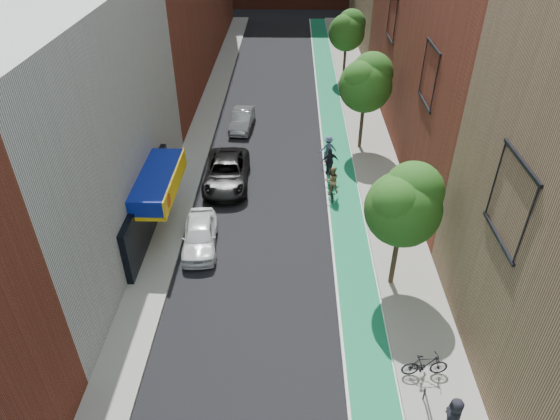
# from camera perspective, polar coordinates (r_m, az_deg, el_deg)

# --- Properties ---
(bike_lane) EXTENTS (2.00, 68.00, 0.01)m
(bike_lane) POSITION_cam_1_polar(r_m,az_deg,el_deg) (37.85, 6.27, 8.51)
(bike_lane) COLOR #136B47
(bike_lane) RESTS_ON ground
(sidewalk_left) EXTENTS (2.00, 68.00, 0.15)m
(sidewalk_left) POSITION_cam_1_polar(r_m,az_deg,el_deg) (38.26, -8.99, 8.71)
(sidewalk_left) COLOR gray
(sidewalk_left) RESTS_ON ground
(sidewalk_right) EXTENTS (3.00, 68.00, 0.15)m
(sidewalk_right) POSITION_cam_1_polar(r_m,az_deg,el_deg) (38.11, 10.06, 8.49)
(sidewalk_right) COLOR gray
(sidewalk_right) RESTS_ON ground
(building_left_white) EXTENTS (8.00, 20.00, 12.00)m
(building_left_white) POSITION_cam_1_polar(r_m,az_deg,el_deg) (26.96, -24.79, 8.26)
(building_left_white) COLOR silver
(building_left_white) RESTS_ON ground
(tree_near) EXTENTS (3.40, 3.36, 6.42)m
(tree_near) POSITION_cam_1_polar(r_m,az_deg,el_deg) (22.06, 14.06, 0.72)
(tree_near) COLOR #332619
(tree_near) RESTS_ON ground
(tree_mid) EXTENTS (3.55, 3.53, 6.74)m
(tree_mid) POSITION_cam_1_polar(r_m,az_deg,el_deg) (34.31, 9.85, 14.27)
(tree_mid) COLOR #332619
(tree_mid) RESTS_ON ground
(tree_far) EXTENTS (3.30, 3.25, 6.21)m
(tree_far) POSITION_cam_1_polar(r_m,az_deg,el_deg) (47.69, 7.70, 19.77)
(tree_far) COLOR #332619
(tree_far) RESTS_ON ground
(parked_car_white) EXTENTS (2.14, 4.46, 1.47)m
(parked_car_white) POSITION_cam_1_polar(r_m,az_deg,el_deg) (26.35, -9.17, -2.85)
(parked_car_white) COLOR white
(parked_car_white) RESTS_ON ground
(parked_car_black) EXTENTS (2.87, 5.90, 1.62)m
(parked_car_black) POSITION_cam_1_polar(r_m,az_deg,el_deg) (31.38, -6.13, 4.29)
(parked_car_black) COLOR black
(parked_car_black) RESTS_ON ground
(parked_car_silver) EXTENTS (1.75, 4.29, 1.38)m
(parked_car_silver) POSITION_cam_1_polar(r_m,az_deg,el_deg) (38.53, -4.36, 10.25)
(parked_car_silver) COLOR gray
(parked_car_silver) RESTS_ON ground
(cyclist_lane_near) EXTENTS (0.89, 1.67, 2.06)m
(cyclist_lane_near) POSITION_cam_1_polar(r_m,az_deg,el_deg) (29.95, 5.93, 2.86)
(cyclist_lane_near) COLOR black
(cyclist_lane_near) RESTS_ON ground
(cyclist_lane_mid) EXTENTS (1.14, 1.74, 2.19)m
(cyclist_lane_mid) POSITION_cam_1_polar(r_m,az_deg,el_deg) (31.80, 5.69, 4.88)
(cyclist_lane_mid) COLOR black
(cyclist_lane_mid) RESTS_ON ground
(cyclist_lane_far) EXTENTS (1.23, 1.91, 2.09)m
(cyclist_lane_far) POSITION_cam_1_polar(r_m,az_deg,el_deg) (33.39, 5.51, 6.54)
(cyclist_lane_far) COLOR black
(cyclist_lane_far) RESTS_ON ground
(parked_bike_mid) EXTENTS (1.88, 0.67, 1.11)m
(parked_bike_mid) POSITION_cam_1_polar(r_m,az_deg,el_deg) (20.97, 16.25, -16.64)
(parked_bike_mid) COLOR black
(parked_bike_mid) RESTS_ON sidewalk_right
(pedestrian) EXTENTS (0.69, 0.96, 1.83)m
(pedestrian) POSITION_cam_1_polar(r_m,az_deg,el_deg) (19.41, 19.19, -21.51)
(pedestrian) COLOR black
(pedestrian) RESTS_ON sidewalk_right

